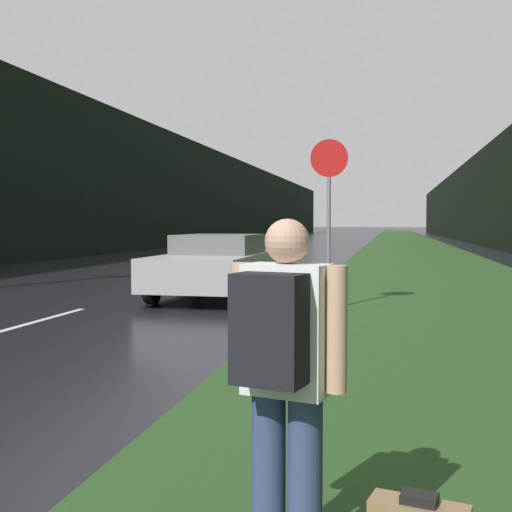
{
  "coord_description": "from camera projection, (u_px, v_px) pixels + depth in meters",
  "views": [
    {
      "loc": [
        5.59,
        -0.52,
        1.58
      ],
      "look_at": [
        2.46,
        14.3,
        0.81
      ],
      "focal_mm": 45.0,
      "sensor_mm": 36.0,
      "label": 1
    }
  ],
  "objects": [
    {
      "name": "lane_stripe_d",
      "position": [
        239.0,
        266.0,
        24.08
      ],
      "size": [
        0.12,
        3.0,
        0.01
      ],
      "primitive_type": "cube",
      "color": "silver",
      "rests_on": "ground_plane"
    },
    {
      "name": "stop_sign",
      "position": [
        329.0,
        206.0,
        11.61
      ],
      "size": [
        0.68,
        0.07,
        3.11
      ],
      "color": "slate",
      "rests_on": "ground_plane"
    },
    {
      "name": "treeline_near_side",
      "position": [
        490.0,
        199.0,
        47.79
      ],
      "size": [
        2.0,
        140.0,
        6.88
      ],
      "primitive_type": "cube",
      "color": "black",
      "rests_on": "ground_plane"
    },
    {
      "name": "lane_stripe_b",
      "position": [
        38.0,
        321.0,
        10.4
      ],
      "size": [
        0.12,
        3.0,
        0.01
      ],
      "primitive_type": "cube",
      "color": "silver",
      "rests_on": "ground_plane"
    },
    {
      "name": "lane_stripe_c",
      "position": [
        178.0,
        282.0,
        17.24
      ],
      "size": [
        0.12,
        3.0,
        0.01
      ],
      "primitive_type": "cube",
      "color": "silver",
      "rests_on": "ground_plane"
    },
    {
      "name": "treeline_far_side",
      "position": [
        200.0,
        196.0,
        52.43
      ],
      "size": [
        2.0,
        140.0,
        7.71
      ],
      "primitive_type": "cube",
      "color": "black",
      "rests_on": "ground_plane"
    },
    {
      "name": "grass_verge",
      "position": [
        411.0,
        249.0,
        39.43
      ],
      "size": [
        6.0,
        240.0,
        0.02
      ],
      "primitive_type": "cube",
      "color": "#26471E",
      "rests_on": "ground_plane"
    },
    {
      "name": "lane_stripe_e",
      "position": [
        273.0,
        256.0,
        30.92
      ],
      "size": [
        0.12,
        3.0,
        0.01
      ],
      "primitive_type": "cube",
      "color": "silver",
      "rests_on": "ground_plane"
    },
    {
      "name": "hitchhiker_with_backpack",
      "position": [
        284.0,
        371.0,
        2.85
      ],
      "size": [
        0.54,
        0.46,
        1.6
      ],
      "rotation": [
        0.0,
        0.0,
        -0.23
      ],
      "color": "navy",
      "rests_on": "ground_plane"
    },
    {
      "name": "car_passing_near",
      "position": [
        217.0,
        264.0,
        13.92
      ],
      "size": [
        2.03,
        4.79,
        1.34
      ],
      "rotation": [
        0.0,
        0.0,
        3.14
      ],
      "color": "#9E9EA3",
      "rests_on": "ground_plane"
    }
  ]
}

